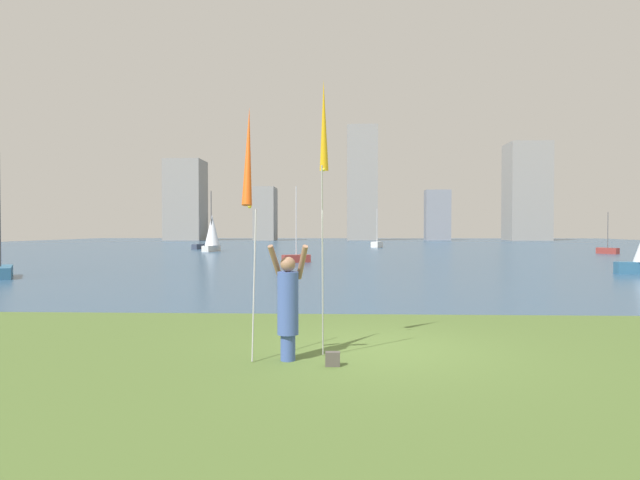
{
  "coord_description": "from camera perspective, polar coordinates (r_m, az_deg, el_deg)",
  "views": [
    {
      "loc": [
        -0.75,
        -9.81,
        2.19
      ],
      "look_at": [
        -1.55,
        10.21,
        1.79
      ],
      "focal_mm": 30.12,
      "sensor_mm": 36.0,
      "label": 1
    }
  ],
  "objects": [
    {
      "name": "ground",
      "position": [
        60.81,
        2.97,
        -0.97
      ],
      "size": [
        120.0,
        138.0,
        0.12
      ],
      "color": "#4C662D"
    },
    {
      "name": "person",
      "position": [
        9.01,
        -3.43,
        -6.76
      ],
      "size": [
        0.71,
        0.52,
        1.93
      ],
      "rotation": [
        0.0,
        0.0,
        0.23
      ],
      "color": "#3F59A5",
      "rests_on": "ground"
    },
    {
      "name": "kite_flag_left",
      "position": [
        8.59,
        -7.62,
        8.37
      ],
      "size": [
        0.16,
        0.97,
        4.13
      ],
      "color": "#B2B2B7",
      "rests_on": "ground"
    },
    {
      "name": "kite_flag_right",
      "position": [
        9.76,
        0.41,
        11.41
      ],
      "size": [
        0.16,
        1.23,
        4.81
      ],
      "color": "#B2B2B7",
      "rests_on": "ground"
    },
    {
      "name": "bag",
      "position": [
        8.78,
        1.36,
        -12.52
      ],
      "size": [
        0.23,
        0.13,
        0.23
      ],
      "color": "#4C4742",
      "rests_on": "ground"
    },
    {
      "name": "sailboat_0",
      "position": [
        35.29,
        -2.55,
        -1.88
      ],
      "size": [
        1.91,
        1.38,
        5.0
      ],
      "color": "maroon",
      "rests_on": "ground"
    },
    {
      "name": "sailboat_1",
      "position": [
        54.21,
        28.24,
        -0.98
      ],
      "size": [
        1.53,
        1.85,
        3.72
      ],
      "color": "maroon",
      "rests_on": "ground"
    },
    {
      "name": "sailboat_3",
      "position": [
        28.18,
        -30.84,
        -2.79
      ],
      "size": [
        2.26,
        2.95,
        5.64
      ],
      "color": "#2D6084",
      "rests_on": "ground"
    },
    {
      "name": "sailboat_4",
      "position": [
        60.45,
        -12.64,
        -0.66
      ],
      "size": [
        1.43,
        2.24,
        3.45
      ],
      "color": "#333D51",
      "rests_on": "ground"
    },
    {
      "name": "sailboat_5",
      "position": [
        64.61,
        6.07,
        -0.46
      ],
      "size": [
        1.55,
        1.97,
        4.66
      ],
      "color": "silver",
      "rests_on": "ground"
    },
    {
      "name": "sailboat_7",
      "position": [
        53.94,
        -11.4,
        0.75
      ],
      "size": [
        1.7,
        2.99,
        5.96
      ],
      "color": "silver",
      "rests_on": "ground"
    },
    {
      "name": "skyline_tower_0",
      "position": [
        109.79,
        -14.08,
        4.11
      ],
      "size": [
        7.14,
        7.22,
        15.82
      ],
      "color": "gray",
      "rests_on": "ground"
    },
    {
      "name": "skyline_tower_1",
      "position": [
        106.31,
        -5.82,
        2.77
      ],
      "size": [
        4.05,
        6.57,
        10.4
      ],
      "color": "gray",
      "rests_on": "ground"
    },
    {
      "name": "skyline_tower_2",
      "position": [
        106.93,
        4.5,
        6.05
      ],
      "size": [
        5.98,
        3.83,
        22.65
      ],
      "color": "gray",
      "rests_on": "ground"
    },
    {
      "name": "skyline_tower_3",
      "position": [
        108.2,
        12.36,
        2.59
      ],
      "size": [
        4.82,
        3.26,
        9.89
      ],
      "color": "gray",
      "rests_on": "ground"
    },
    {
      "name": "skyline_tower_4",
      "position": [
        112.46,
        21.11,
        4.79
      ],
      "size": [
        7.76,
        6.97,
        18.93
      ],
      "color": "gray",
      "rests_on": "ground"
    }
  ]
}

